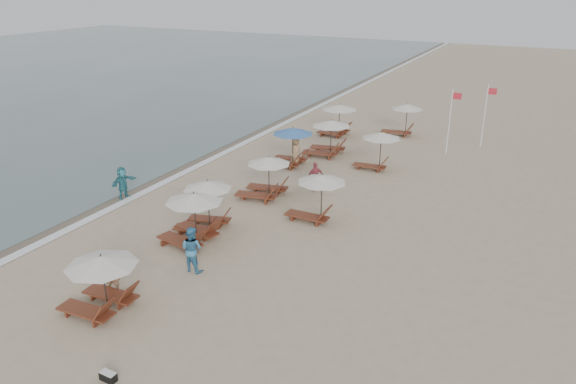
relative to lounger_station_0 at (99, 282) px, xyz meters
The scene contains 21 objects.
ground 6.94m from the lounger_station_0, 40.68° to the left, with size 160.00×160.00×0.00m, color tan.
wet_sand_band 16.24m from the lounger_station_0, 116.76° to the left, with size 3.20×140.00×0.01m, color #6B5E4C.
foam_line 15.70m from the lounger_station_0, 112.51° to the left, with size 0.50×140.00×0.02m, color white.
lounger_station_0 is the anchor object (origin of this frame).
lounger_station_1 5.51m from the lounger_station_0, 93.76° to the left, with size 2.82×2.41×2.26m.
lounger_station_2 6.80m from the lounger_station_0, 94.67° to the left, with size 2.53×2.29×2.34m.
lounger_station_3 11.32m from the lounger_station_0, 90.52° to the left, with size 2.70×2.38×2.17m.
lounger_station_4 16.35m from the lounger_station_0, 94.23° to the left, with size 2.71×2.39×2.32m.
lounger_station_5 19.17m from the lounger_station_0, 90.13° to the left, with size 2.88×2.48×2.26m.
lounger_station_6 23.72m from the lounger_station_0, 92.99° to the left, with size 2.67×2.45×2.21m.
inland_station_0 10.40m from the lounger_station_0, 70.95° to the left, with size 2.73×2.24×2.22m.
inland_station_1 18.28m from the lounger_station_0, 78.63° to the left, with size 2.65×2.24×2.22m.
inland_station_2 25.89m from the lounger_station_0, 83.61° to the left, with size 2.82×2.24×2.22m.
beachgoer_near 1.14m from the lounger_station_0, 114.85° to the left, with size 0.62×0.41×1.69m, color #A37B58.
beachgoer_mid_a 3.76m from the lounger_station_0, 72.77° to the left, with size 0.88×0.69×1.82m, color teal.
beachgoer_far_a 13.42m from the lounger_station_0, 82.05° to the left, with size 0.92×0.38×1.57m, color #AD454F.
beachgoer_far_b 16.69m from the lounger_station_0, 93.32° to the left, with size 0.83×0.54×1.70m, color tan.
waterline_walker 10.21m from the lounger_station_0, 128.74° to the left, with size 1.53×0.49×1.65m, color teal.
duffel_bag 3.76m from the lounger_station_0, 43.15° to the right, with size 0.49×0.26×0.27m.
flag_pole_near 23.97m from the lounger_station_0, 73.89° to the left, with size 0.59×0.08×4.08m.
flag_pole_far 26.69m from the lounger_station_0, 71.67° to the left, with size 0.60×0.08×4.12m.
Camera 1 is at (7.44, -15.50, 10.53)m, focal length 33.89 mm.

